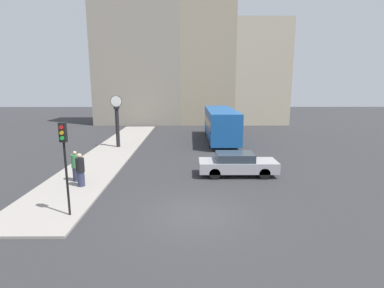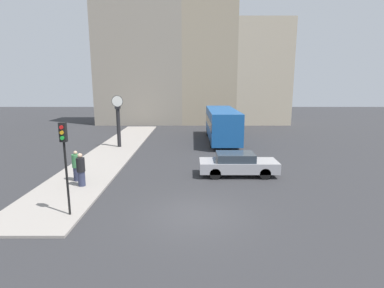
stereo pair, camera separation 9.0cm
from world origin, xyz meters
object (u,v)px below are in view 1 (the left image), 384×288
(traffic_light_near, at_px, (64,150))
(bus_distant, at_px, (221,123))
(sedan_car, at_px, (237,164))
(street_clock, at_px, (117,122))
(pedestrian_green_hoodie, at_px, (76,166))
(pedestrian_black_jacket, at_px, (80,170))

(traffic_light_near, bearing_deg, bus_distant, 64.80)
(sedan_car, distance_m, street_clock, 12.01)
(pedestrian_green_hoodie, bearing_deg, pedestrian_black_jacket, -56.66)
(bus_distant, bearing_deg, street_clock, -160.86)
(street_clock, bearing_deg, traffic_light_near, -84.99)
(traffic_light_near, xyz_separation_m, street_clock, (-1.19, 13.59, -0.56))
(street_clock, bearing_deg, sedan_car, -41.33)
(bus_distant, bearing_deg, sedan_car, -90.66)
(bus_distant, xyz_separation_m, pedestrian_black_jacket, (-8.65, -13.20, -0.75))
(pedestrian_green_hoodie, bearing_deg, bus_distant, 53.23)
(bus_distant, distance_m, traffic_light_near, 18.53)
(pedestrian_black_jacket, bearing_deg, pedestrian_green_hoodie, 123.34)
(bus_distant, relative_size, traffic_light_near, 2.59)
(traffic_light_near, xyz_separation_m, pedestrian_black_jacket, (-0.77, 3.53, -1.86))
(sedan_car, distance_m, bus_distant, 11.06)
(sedan_car, distance_m, traffic_light_near, 9.87)
(street_clock, height_order, pedestrian_green_hoodie, street_clock)
(bus_distant, relative_size, pedestrian_green_hoodie, 5.83)
(traffic_light_near, distance_m, street_clock, 13.65)
(sedan_car, xyz_separation_m, pedestrian_black_jacket, (-8.52, -2.19, 0.27))
(bus_distant, bearing_deg, pedestrian_green_hoodie, -126.77)
(bus_distant, distance_m, pedestrian_green_hoodie, 15.42)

